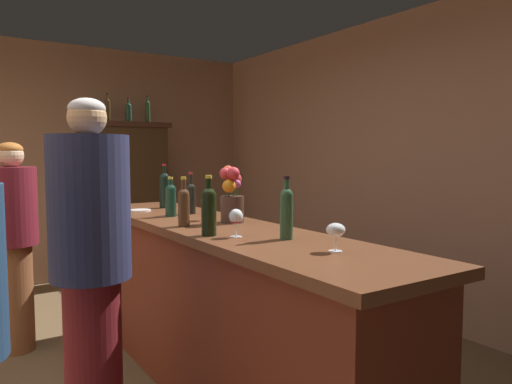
{
  "coord_description": "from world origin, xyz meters",
  "views": [
    {
      "loc": [
        -0.71,
        -2.65,
        1.46
      ],
      "look_at": [
        0.82,
        -0.33,
        1.23
      ],
      "focal_mm": 33.96,
      "sensor_mm": 36.0,
      "label": 1
    }
  ],
  "objects_px": {
    "display_bottle_midleft": "(129,112)",
    "patron_in_grey": "(91,266)",
    "bar_counter": "(219,308)",
    "wine_glass_mid": "(336,231)",
    "wine_bottle_syrah": "(184,205)",
    "wine_glass_rear": "(207,203)",
    "wine_bottle_pinot": "(286,211)",
    "wine_bottle_malbec": "(164,188)",
    "display_bottle_center": "(148,111)",
    "cheese_plate": "(140,210)",
    "flower_arrangement": "(232,196)",
    "wine_bottle_merlot": "(209,209)",
    "display_cabinet": "(129,197)",
    "wine_glass_front": "(236,218)",
    "wine_bottle_rose": "(191,197)",
    "wine_bottle_riesling": "(171,198)",
    "patron_in_navy": "(13,238)",
    "display_bottle_left": "(108,109)"
  },
  "relations": [
    {
      "from": "display_bottle_midleft",
      "to": "patron_in_grey",
      "type": "xyz_separation_m",
      "value": [
        -1.29,
        -3.26,
        -1.0
      ]
    },
    {
      "from": "bar_counter",
      "to": "wine_glass_mid",
      "type": "distance_m",
      "value": 1.14
    },
    {
      "from": "wine_bottle_syrah",
      "to": "wine_glass_rear",
      "type": "relative_size",
      "value": 1.9
    },
    {
      "from": "wine_bottle_pinot",
      "to": "wine_bottle_malbec",
      "type": "xyz_separation_m",
      "value": [
        0.04,
        1.64,
        0.01
      ]
    },
    {
      "from": "wine_glass_rear",
      "to": "patron_in_grey",
      "type": "xyz_separation_m",
      "value": [
        -0.85,
        -0.47,
        -0.21
      ]
    },
    {
      "from": "display_bottle_center",
      "to": "bar_counter",
      "type": "bearing_deg",
      "value": -103.34
    },
    {
      "from": "wine_bottle_syrah",
      "to": "cheese_plate",
      "type": "bearing_deg",
      "value": 86.88
    },
    {
      "from": "wine_glass_mid",
      "to": "flower_arrangement",
      "type": "xyz_separation_m",
      "value": [
        0.07,
        1.01,
        0.07
      ]
    },
    {
      "from": "wine_bottle_pinot",
      "to": "bar_counter",
      "type": "bearing_deg",
      "value": 94.96
    },
    {
      "from": "bar_counter",
      "to": "wine_bottle_merlot",
      "type": "bearing_deg",
      "value": -126.17
    },
    {
      "from": "bar_counter",
      "to": "wine_bottle_pinot",
      "type": "distance_m",
      "value": 0.89
    },
    {
      "from": "wine_bottle_merlot",
      "to": "flower_arrangement",
      "type": "bearing_deg",
      "value": 45.34
    },
    {
      "from": "display_cabinet",
      "to": "wine_bottle_syrah",
      "type": "height_order",
      "value": "display_cabinet"
    },
    {
      "from": "wine_glass_front",
      "to": "wine_bottle_rose",
      "type": "bearing_deg",
      "value": 77.31
    },
    {
      "from": "wine_bottle_riesling",
      "to": "display_bottle_center",
      "type": "relative_size",
      "value": 0.84
    },
    {
      "from": "wine_bottle_syrah",
      "to": "patron_in_grey",
      "type": "relative_size",
      "value": 0.17
    },
    {
      "from": "wine_bottle_merlot",
      "to": "patron_in_navy",
      "type": "bearing_deg",
      "value": 113.7
    },
    {
      "from": "wine_bottle_rose",
      "to": "display_bottle_left",
      "type": "distance_m",
      "value": 2.57
    },
    {
      "from": "wine_glass_front",
      "to": "wine_bottle_merlot",
      "type": "bearing_deg",
      "value": 128.72
    },
    {
      "from": "wine_glass_front",
      "to": "cheese_plate",
      "type": "xyz_separation_m",
      "value": [
        -0.02,
        1.34,
        -0.09
      ]
    },
    {
      "from": "wine_bottle_pinot",
      "to": "display_bottle_midleft",
      "type": "height_order",
      "value": "display_bottle_midleft"
    },
    {
      "from": "bar_counter",
      "to": "patron_in_navy",
      "type": "height_order",
      "value": "patron_in_navy"
    },
    {
      "from": "wine_bottle_rose",
      "to": "wine_glass_rear",
      "type": "xyz_separation_m",
      "value": [
        -0.05,
        -0.35,
        -0.01
      ]
    },
    {
      "from": "flower_arrangement",
      "to": "display_bottle_midleft",
      "type": "relative_size",
      "value": 1.24
    },
    {
      "from": "display_cabinet",
      "to": "wine_bottle_rose",
      "type": "relative_size",
      "value": 6.16
    },
    {
      "from": "display_cabinet",
      "to": "wine_bottle_rose",
      "type": "height_order",
      "value": "display_cabinet"
    },
    {
      "from": "bar_counter",
      "to": "wine_bottle_syrah",
      "type": "bearing_deg",
      "value": 162.97
    },
    {
      "from": "wine_bottle_syrah",
      "to": "wine_glass_front",
      "type": "xyz_separation_m",
      "value": [
        0.07,
        -0.48,
        -0.03
      ]
    },
    {
      "from": "cheese_plate",
      "to": "wine_bottle_pinot",
      "type": "bearing_deg",
      "value": -82.51
    },
    {
      "from": "wine_bottle_merlot",
      "to": "wine_bottle_malbec",
      "type": "height_order",
      "value": "wine_bottle_malbec"
    },
    {
      "from": "display_bottle_center",
      "to": "wine_bottle_rose",
      "type": "bearing_deg",
      "value": -104.21
    },
    {
      "from": "wine_bottle_rose",
      "to": "cheese_plate",
      "type": "distance_m",
      "value": 0.44
    },
    {
      "from": "wine_bottle_merlot",
      "to": "wine_glass_rear",
      "type": "xyz_separation_m",
      "value": [
        0.27,
        0.52,
        -0.03
      ]
    },
    {
      "from": "wine_bottle_merlot",
      "to": "display_bottle_center",
      "type": "relative_size",
      "value": 0.98
    },
    {
      "from": "wine_bottle_pinot",
      "to": "patron_in_grey",
      "type": "distance_m",
      "value": 0.96
    },
    {
      "from": "display_cabinet",
      "to": "wine_glass_front",
      "type": "distance_m",
      "value": 3.48
    },
    {
      "from": "wine_glass_rear",
      "to": "display_bottle_midleft",
      "type": "bearing_deg",
      "value": 81.03
    },
    {
      "from": "wine_bottle_syrah",
      "to": "cheese_plate",
      "type": "distance_m",
      "value": 0.87
    },
    {
      "from": "wine_bottle_riesling",
      "to": "patron_in_navy",
      "type": "xyz_separation_m",
      "value": [
        -0.87,
        0.84,
        -0.31
      ]
    },
    {
      "from": "wine_bottle_pinot",
      "to": "display_bottle_midleft",
      "type": "bearing_deg",
      "value": 83.19
    },
    {
      "from": "flower_arrangement",
      "to": "patron_in_navy",
      "type": "height_order",
      "value": "patron_in_navy"
    },
    {
      "from": "patron_in_grey",
      "to": "bar_counter",
      "type": "bearing_deg",
      "value": 1.06
    },
    {
      "from": "bar_counter",
      "to": "patron_in_grey",
      "type": "xyz_separation_m",
      "value": [
        -0.81,
        -0.25,
        0.41
      ]
    },
    {
      "from": "display_bottle_center",
      "to": "patron_in_grey",
      "type": "xyz_separation_m",
      "value": [
        -1.52,
        -3.26,
        -1.03
      ]
    },
    {
      "from": "wine_bottle_pinot",
      "to": "cheese_plate",
      "type": "relative_size",
      "value": 2.08
    },
    {
      "from": "patron_in_grey",
      "to": "patron_in_navy",
      "type": "xyz_separation_m",
      "value": [
        -0.14,
        1.61,
        -0.09
      ]
    },
    {
      "from": "wine_bottle_rose",
      "to": "wine_bottle_malbec",
      "type": "distance_m",
      "value": 0.46
    },
    {
      "from": "wine_bottle_malbec",
      "to": "wine_glass_rear",
      "type": "height_order",
      "value": "wine_bottle_malbec"
    },
    {
      "from": "wine_glass_rear",
      "to": "display_bottle_center",
      "type": "distance_m",
      "value": 2.98
    },
    {
      "from": "display_bottle_center",
      "to": "flower_arrangement",
      "type": "bearing_deg",
      "value": -101.31
    }
  ]
}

